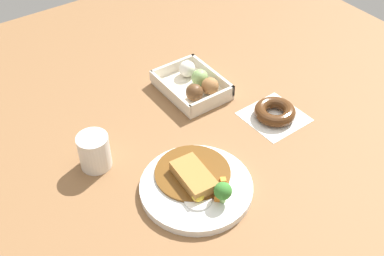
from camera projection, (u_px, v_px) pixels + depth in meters
The scene contains 5 objects.
ground_plane at pixel (203, 131), 1.17m from camera, with size 1.60×1.60×0.00m, color brown.
curry_plate at pixel (197, 185), 1.02m from camera, with size 0.24×0.24×0.07m.
donut_box at pixel (194, 84), 1.27m from camera, with size 0.19×0.14×0.06m.
chocolate_ring_donut at pixel (275, 112), 1.20m from camera, with size 0.15×0.15×0.03m.
coffee_mug at pixel (94, 151), 1.06m from camera, with size 0.07×0.07×0.08m, color silver.
Camera 1 is at (-0.69, 0.52, 0.79)m, focal length 44.64 mm.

